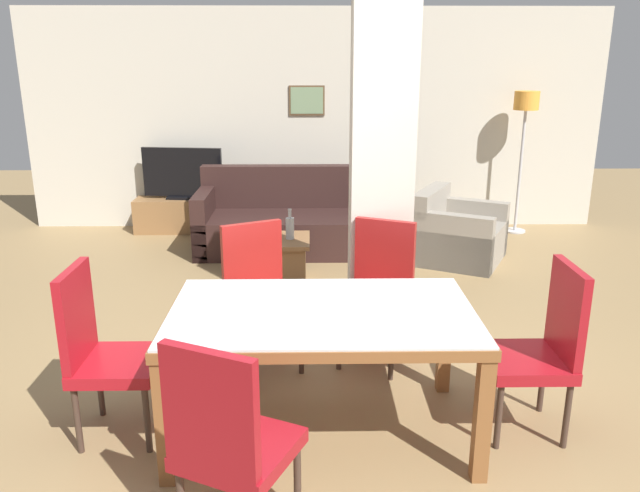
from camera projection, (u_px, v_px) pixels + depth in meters
ground_plane at (322, 430)px, 3.67m from camera, size 18.00×18.00×0.00m
back_wall at (315, 121)px, 7.81m from camera, size 7.20×0.09×2.70m
divider_pillar at (381, 165)px, 4.54m from camera, size 0.45×0.33×2.70m
dining_table at (322, 334)px, 3.49m from camera, size 1.70×1.02×0.77m
dining_chair_head_right at (542, 344)px, 3.53m from camera, size 0.46×0.46×1.01m
dining_chair_far_right at (379, 288)px, 4.40m from camera, size 0.61×0.61×1.01m
dining_chair_near_left at (228, 438)px, 2.66m from camera, size 0.61×0.61×1.01m
dining_chair_head_left at (102, 347)px, 3.49m from camera, size 0.46×0.46×1.01m
dining_chair_far_left at (259, 292)px, 4.33m from camera, size 0.62×0.62×1.01m
sofa at (294, 223)px, 7.08m from camera, size 2.15×0.95×0.91m
armchair at (456, 236)px, 6.70m from camera, size 1.17×1.19×0.76m
coffee_table at (278, 258)px, 6.12m from camera, size 0.62×0.59×0.42m
bottle at (290, 227)px, 6.02m from camera, size 0.08×0.08×0.30m
tv_stand at (185, 215)px, 7.85m from camera, size 1.22×0.40×0.42m
tv_screen at (183, 174)px, 7.70m from camera, size 1.00×0.25×0.64m
floor_lamp at (525, 115)px, 7.46m from camera, size 0.29×0.29×1.73m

